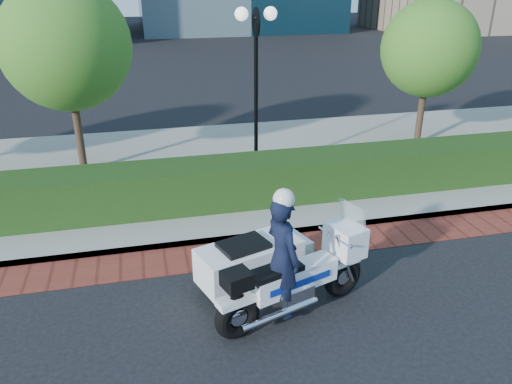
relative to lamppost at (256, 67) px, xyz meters
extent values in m
plane|color=black|center=(-1.00, -5.20, -2.96)|extent=(120.00, 120.00, 0.00)
cube|color=maroon|center=(-1.00, -3.70, -2.95)|extent=(60.00, 1.00, 0.01)
cube|color=gray|center=(-1.00, 0.80, -2.88)|extent=(60.00, 8.00, 0.15)
cube|color=black|center=(-1.00, -1.60, -2.31)|extent=(18.00, 1.20, 1.00)
cylinder|color=black|center=(0.00, 0.00, -2.66)|extent=(0.30, 0.30, 0.30)
cylinder|color=black|center=(0.00, 0.00, -0.81)|extent=(0.10, 0.10, 3.70)
cylinder|color=black|center=(0.00, 0.00, 1.04)|extent=(0.04, 0.70, 0.70)
sphere|color=white|center=(-0.35, 0.00, 1.24)|extent=(0.32, 0.32, 0.32)
sphere|color=white|center=(0.35, 0.00, 1.24)|extent=(0.32, 0.32, 0.32)
cylinder|color=#332319|center=(-4.50, 1.30, -1.72)|extent=(0.20, 0.20, 2.17)
sphere|color=#22691A|center=(-4.50, 1.30, 0.48)|extent=(3.20, 3.20, 3.20)
cylinder|color=#332319|center=(5.50, 1.30, -1.85)|extent=(0.20, 0.20, 1.92)
sphere|color=#22691A|center=(5.50, 1.30, 0.10)|extent=(2.80, 2.80, 2.80)
torus|color=black|center=(-1.73, -6.11, -2.58)|extent=(0.79, 0.46, 0.75)
torus|color=black|center=(0.21, -5.46, -2.58)|extent=(0.79, 0.46, 0.75)
cube|color=white|center=(-0.76, -5.78, -2.25)|extent=(1.52, 0.82, 0.39)
cube|color=silver|center=(-0.81, -5.80, -2.53)|extent=(0.74, 0.63, 0.32)
cube|color=white|center=(0.21, -5.46, -1.88)|extent=(0.63, 0.74, 0.51)
cube|color=silver|center=(0.32, -5.42, -1.48)|extent=(0.31, 0.59, 0.46)
cube|color=black|center=(-1.08, -5.89, -2.02)|extent=(0.92, 0.60, 0.11)
cube|color=black|center=(-1.73, -6.11, -1.93)|extent=(0.49, 0.47, 0.25)
cube|color=white|center=(-1.28, -4.94, -2.39)|extent=(1.93, 1.32, 0.63)
cube|color=black|center=(-1.39, -4.97, -2.05)|extent=(0.94, 0.80, 0.09)
torus|color=black|center=(-1.57, -4.45, -2.67)|extent=(0.60, 0.35, 0.57)
imported|color=black|center=(-0.97, -5.86, -1.80)|extent=(0.68, 0.83, 1.97)
sphere|color=white|center=(-0.97, -5.86, -0.84)|extent=(0.32, 0.32, 0.32)
camera|label=1|loc=(-2.86, -12.09, 2.15)|focal=35.00mm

